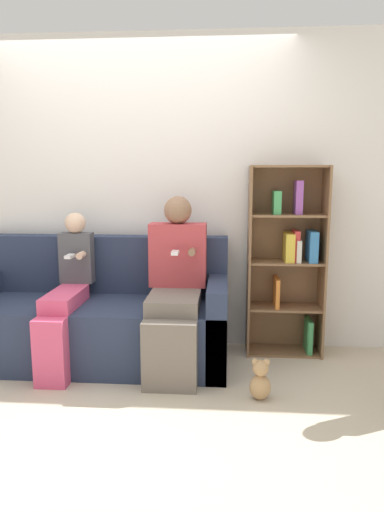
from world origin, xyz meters
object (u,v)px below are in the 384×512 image
child_seated (66,293)px  teddy_bear (260,380)px  adult_seated (175,281)px  couch (98,320)px  bookshelf (288,260)px

child_seated → teddy_bear: size_ratio=4.13×
child_seated → adult_seated: bearing=3.1°
couch → teddy_bear: (1.22, -0.59, -0.19)m
bookshelf → teddy_bear: size_ratio=5.44×
couch → adult_seated: size_ratio=1.57×
child_seated → teddy_bear: (1.41, -0.43, -0.45)m
adult_seated → child_seated: (-0.81, -0.04, -0.09)m
adult_seated → bookshelf: bookshelf is taller
couch → bookshelf: bearing=10.6°
child_seated → bookshelf: bearing=14.6°
adult_seated → bookshelf: size_ratio=0.85×
couch → child_seated: size_ratio=1.75×
adult_seated → teddy_bear: bearing=-38.3°
couch → child_seated: child_seated is taller
bookshelf → child_seated: bearing=-165.4°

